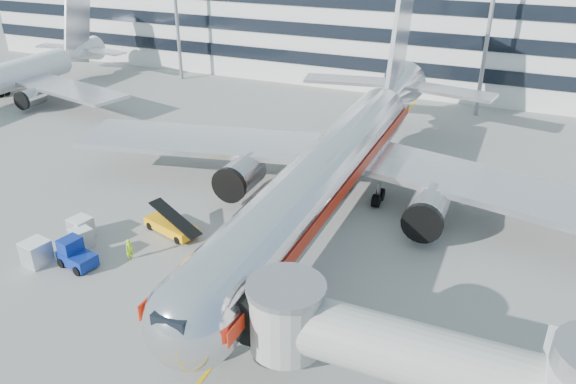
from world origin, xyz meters
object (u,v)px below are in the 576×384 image
at_px(main_jet, 336,162).
at_px(cargo_container_right, 81,228).
at_px(cargo_container_left, 81,237).
at_px(cargo_container_front, 36,253).
at_px(belt_loader, 171,225).
at_px(ramp_worker, 130,249).
at_px(baggage_tug, 75,255).

distance_m(main_jet, cargo_container_right, 20.68).
relative_size(cargo_container_left, cargo_container_front, 0.91).
bearing_deg(cargo_container_left, main_jet, 41.12).
relative_size(belt_loader, cargo_container_front, 2.56).
distance_m(belt_loader, ramp_worker, 4.37).
bearing_deg(main_jet, belt_loader, -138.71).
relative_size(belt_loader, cargo_container_left, 2.82).
distance_m(baggage_tug, cargo_container_front, 2.87).
bearing_deg(ramp_worker, cargo_container_front, 143.55).
relative_size(cargo_container_right, cargo_container_front, 0.91).
relative_size(belt_loader, ramp_worker, 3.07).
bearing_deg(cargo_container_right, belt_loader, 28.55).
bearing_deg(ramp_worker, cargo_container_right, 104.02).
relative_size(main_jet, cargo_container_left, 28.95).
xyz_separation_m(cargo_container_right, cargo_container_front, (-0.30, -4.16, 0.09)).
bearing_deg(baggage_tug, belt_loader, 61.47).
bearing_deg(cargo_container_front, cargo_container_right, 85.92).
distance_m(cargo_container_left, ramp_worker, 4.46).
bearing_deg(cargo_container_right, baggage_tug, -53.30).
relative_size(baggage_tug, cargo_container_left, 1.70).
bearing_deg(main_jet, cargo_container_left, -138.88).
xyz_separation_m(main_jet, belt_loader, (-10.30, -9.04, -3.58)).
distance_m(belt_loader, cargo_container_left, 6.61).
relative_size(main_jet, cargo_container_front, 26.26).
height_order(main_jet, belt_loader, main_jet).
distance_m(main_jet, ramp_worker, 17.55).
height_order(belt_loader, cargo_container_right, belt_loader).
height_order(main_jet, cargo_container_front, main_jet).
bearing_deg(cargo_container_left, belt_loader, 40.76).
bearing_deg(main_jet, ramp_worker, -129.03).
height_order(cargo_container_left, cargo_container_front, cargo_container_front).
relative_size(baggage_tug, ramp_worker, 1.85).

